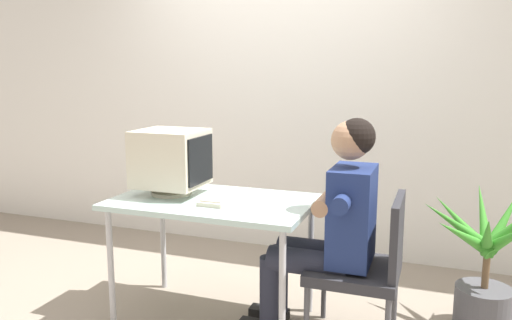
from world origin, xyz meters
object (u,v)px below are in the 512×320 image
crt_monitor (171,159)px  potted_plant (484,269)px  person_seated (331,222)px  desk (213,210)px  keyboard (224,196)px  office_chair (367,262)px

crt_monitor → potted_plant: 1.94m
crt_monitor → person_seated: (0.98, -0.00, -0.29)m
potted_plant → desk: bearing=-164.2°
person_seated → keyboard: bearing=179.7°
keyboard → person_seated: 0.64m
desk → person_seated: bearing=2.4°
desk → keyboard: size_ratio=2.72×
crt_monitor → person_seated: bearing=-0.1°
crt_monitor → office_chair: (1.18, -0.00, -0.50)m
office_chair → potted_plant: bearing=33.0°
person_seated → potted_plant: (0.82, 0.40, -0.31)m
person_seated → office_chair: bearing=0.0°
keyboard → potted_plant: size_ratio=0.50×
potted_plant → keyboard: bearing=-164.8°
desk → crt_monitor: crt_monitor is taller
desk → person_seated: person_seated is taller
desk → crt_monitor: (-0.29, 0.03, 0.28)m
office_chair → potted_plant: potted_plant is taller
potted_plant → office_chair: bearing=-147.0°
keyboard → office_chair: 0.89m
keyboard → person_seated: size_ratio=0.34×
desk → crt_monitor: bearing=173.8°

